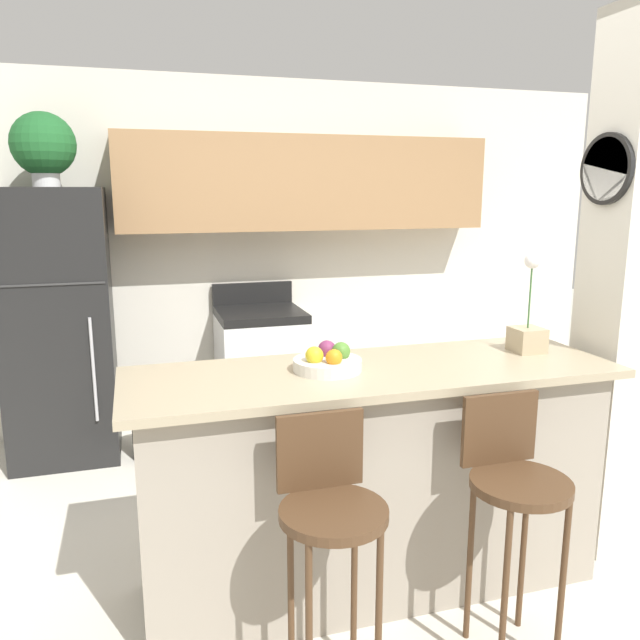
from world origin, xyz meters
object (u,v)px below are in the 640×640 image
trash_bin (154,429)px  orchid_vase (528,329)px  bar_stool_left (330,515)px  potted_plant_on_fridge (43,146)px  refrigerator (59,326)px  fruit_bowl (328,361)px  stove_range (261,370)px  bar_stool_right (514,487)px

trash_bin → orchid_vase: bearing=-44.4°
bar_stool_left → potted_plant_on_fridge: (-1.08, 2.44, 1.35)m
refrigerator → trash_bin: bearing=-21.7°
orchid_vase → trash_bin: (-1.67, 1.64, -0.93)m
bar_stool_left → fruit_bowl: fruit_bowl is taller
refrigerator → orchid_vase: size_ratio=3.85×
orchid_vase → refrigerator: bearing=140.1°
bar_stool_left → refrigerator: bearing=113.8°
potted_plant_on_fridge → fruit_bowl: bearing=-56.7°
stove_range → orchid_vase: bearing=-64.8°
bar_stool_left → fruit_bowl: 0.69m
refrigerator → bar_stool_left: (1.08, -2.44, -0.21)m
bar_stool_right → fruit_bowl: 0.87m
stove_range → bar_stool_right: 2.53m
refrigerator → orchid_vase: refrigerator is taller
refrigerator → trash_bin: size_ratio=4.66×
stove_range → fruit_bowl: 2.02m
potted_plant_on_fridge → refrigerator: bearing=-62.3°
orchid_vase → stove_range: bearing=115.2°
refrigerator → bar_stool_left: 2.68m
refrigerator → trash_bin: (0.55, -0.22, -0.70)m
stove_range → orchid_vase: orchid_vase is taller
stove_range → potted_plant_on_fridge: bearing=-178.5°
stove_range → potted_plant_on_fridge: size_ratio=2.36×
stove_range → potted_plant_on_fridge: potted_plant_on_fridge is taller
stove_range → orchid_vase: size_ratio=2.33×
stove_range → trash_bin: (-0.78, -0.25, -0.27)m
potted_plant_on_fridge → trash_bin: (0.55, -0.22, -1.83)m
bar_stool_left → orchid_vase: orchid_vase is taller
potted_plant_on_fridge → bar_stool_right: bearing=-53.6°
stove_range → bar_stool_right: bearing=-79.4°
bar_stool_right → trash_bin: bar_stool_right is taller
bar_stool_right → potted_plant_on_fridge: size_ratio=2.20×
refrigerator → orchid_vase: (2.23, -1.86, 0.24)m
bar_stool_left → trash_bin: size_ratio=2.62×
bar_stool_right → potted_plant_on_fridge: bearing=126.4°
potted_plant_on_fridge → trash_bin: 1.92m
bar_stool_right → stove_range: bearing=100.6°
stove_range → orchid_vase: (0.89, -1.90, 0.66)m
trash_bin → bar_stool_right: bearing=-60.7°
orchid_vase → trash_bin: 2.52m
trash_bin → stove_range: bearing=18.0°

